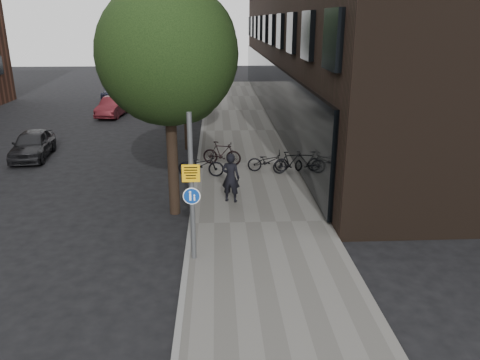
{
  "coord_description": "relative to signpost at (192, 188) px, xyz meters",
  "views": [
    {
      "loc": [
        -1.11,
        -10.48,
        6.29
      ],
      "look_at": [
        -0.48,
        2.06,
        2.0
      ],
      "focal_mm": 35.0,
      "sensor_mm": 36.0,
      "label": 1
    }
  ],
  "objects": [
    {
      "name": "street_tree_near",
      "position": [
        -0.73,
        3.6,
        2.95
      ],
      "size": [
        4.4,
        4.4,
        7.5
      ],
      "color": "black",
      "rests_on": "ground"
    },
    {
      "name": "parked_bike_curb_near",
      "position": [
        -0.0,
        7.11,
        -1.53
      ],
      "size": [
        1.96,
        0.84,
        1.0
      ],
      "primitive_type": "imported",
      "rotation": [
        0.0,
        0.0,
        1.48
      ],
      "color": "black",
      "rests_on": "sidewalk"
    },
    {
      "name": "parked_bike_facade_far",
      "position": [
        3.8,
        7.34,
        -1.55
      ],
      "size": [
        1.65,
        0.74,
        0.96
      ],
      "primitive_type": "imported",
      "rotation": [
        0.0,
        0.0,
        1.76
      ],
      "color": "black",
      "rests_on": "sidewalk"
    },
    {
      "name": "parked_bike_facade_near",
      "position": [
        2.86,
        7.62,
        -1.57
      ],
      "size": [
        1.81,
        0.78,
        0.92
      ],
      "primitive_type": "imported",
      "rotation": [
        0.0,
        0.0,
        1.47
      ],
      "color": "black",
      "rests_on": "sidewalk"
    },
    {
      "name": "signpost",
      "position": [
        0.0,
        0.0,
        0.0
      ],
      "size": [
        0.47,
        0.13,
        4.03
      ],
      "rotation": [
        0.0,
        0.0,
        -0.02
      ],
      "color": "#595B5E",
      "rests_on": "sidewalk"
    },
    {
      "name": "parked_car_near",
      "position": [
        -8.18,
        10.74,
        -1.49
      ],
      "size": [
        1.94,
        4.02,
        1.32
      ],
      "primitive_type": "imported",
      "rotation": [
        0.0,
        0.0,
        0.1
      ],
      "color": "black",
      "rests_on": "ground"
    },
    {
      "name": "street_tree_mid",
      "position": [
        -0.73,
        12.11,
        2.96
      ],
      "size": [
        5.0,
        5.0,
        7.8
      ],
      "color": "black",
      "rests_on": "ground"
    },
    {
      "name": "sidewalk",
      "position": [
        2.05,
        8.96,
        -2.09
      ],
      "size": [
        4.5,
        60.0,
        0.12
      ],
      "primitive_type": "cube",
      "color": "#5F5C58",
      "rests_on": "ground"
    },
    {
      "name": "pedestrian",
      "position": [
        1.14,
        4.18,
        -1.14
      ],
      "size": [
        0.75,
        0.6,
        1.79
      ],
      "primitive_type": "imported",
      "rotation": [
        0.0,
        0.0,
        2.85
      ],
      "color": "black",
      "rests_on": "sidewalk"
    },
    {
      "name": "curb_edge",
      "position": [
        -0.2,
        8.96,
        -2.09
      ],
      "size": [
        0.15,
        60.0,
        0.13
      ],
      "primitive_type": "cube",
      "color": "slate",
      "rests_on": "ground"
    },
    {
      "name": "street_tree_far",
      "position": [
        -0.73,
        21.11,
        2.96
      ],
      "size": [
        5.0,
        5.0,
        7.8
      ],
      "color": "black",
      "rests_on": "ground"
    },
    {
      "name": "parked_bike_curb_far",
      "position": [
        0.89,
        8.72,
        -1.5
      ],
      "size": [
        1.84,
        1.0,
        1.06
      ],
      "primitive_type": "imported",
      "rotation": [
        0.0,
        0.0,
        1.27
      ],
      "color": "black",
      "rests_on": "sidewalk"
    },
    {
      "name": "ground",
      "position": [
        1.8,
        -1.04,
        -2.15
      ],
      "size": [
        120.0,
        120.0,
        0.0
      ],
      "primitive_type": "plane",
      "color": "black",
      "rests_on": "ground"
    },
    {
      "name": "parked_car_far",
      "position": [
        -7.89,
        29.03,
        -1.52
      ],
      "size": [
        1.83,
        4.37,
        1.26
      ],
      "primitive_type": "imported",
      "rotation": [
        0.0,
        0.0,
        -0.02
      ],
      "color": "black",
      "rests_on": "ground"
    },
    {
      "name": "parked_car_mid",
      "position": [
        -6.45,
        21.05,
        -1.5
      ],
      "size": [
        1.88,
        4.13,
        1.31
      ],
      "primitive_type": "imported",
      "rotation": [
        0.0,
        0.0,
        -0.13
      ],
      "color": "maroon",
      "rests_on": "ground"
    }
  ]
}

